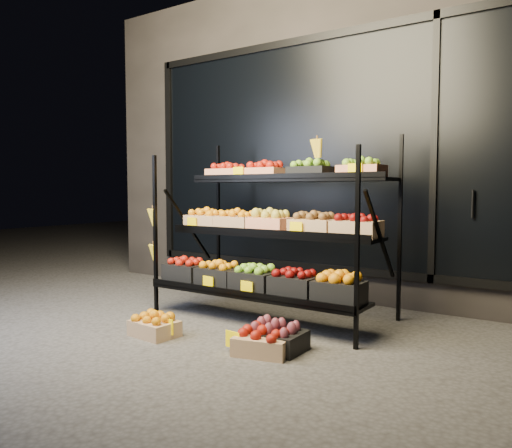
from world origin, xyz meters
The scene contains 8 objects.
ground centered at (0.00, 0.00, 0.00)m, with size 24.00×24.00×0.00m, color #514F4C.
building centered at (0.00, 2.59, 1.75)m, with size 6.00×2.08×3.50m.
display_rack centered at (-0.01, 0.60, 0.79)m, with size 2.18×1.02×1.75m.
tag_floor_a centered at (-0.31, -0.40, 0.06)m, with size 0.13×0.01×0.12m, color #FFDA00.
tag_floor_b centered at (0.33, -0.40, 0.06)m, with size 0.13×0.01×0.12m, color #FFDA00.
floor_crate_left centered at (-0.45, -0.41, 0.09)m, with size 0.39×0.30×0.19m.
floor_crate_midright centered at (0.51, -0.30, 0.09)m, with size 0.45×0.37×0.20m.
floor_crate_right centered at (0.54, -0.16, 0.10)m, with size 0.43×0.32×0.21m.
Camera 1 is at (2.43, -3.22, 1.18)m, focal length 35.00 mm.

